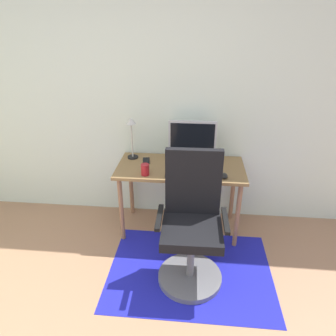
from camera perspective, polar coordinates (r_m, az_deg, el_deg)
The scene contains 10 objects.
wall_back at distance 3.21m, azimuth -5.89°, elevation 12.74°, with size 6.00×0.10×2.60m, color silver.
area_rug at distance 2.90m, azimuth 4.12°, elevation -18.41°, with size 1.43×1.05×0.01m, color #1D20AB.
desk at distance 3.04m, azimuth 2.32°, elevation -1.19°, with size 1.24×0.59×0.73m.
monitor at distance 3.04m, azimuth 4.54°, elevation 5.48°, with size 0.47×0.18×0.41m.
keyboard at distance 2.83m, azimuth 3.85°, elevation -1.21°, with size 0.43×0.13×0.02m, color black.
computer_mouse at distance 2.83m, azimuth 10.42°, elevation -1.43°, with size 0.06×0.10×0.03m, color black.
coffee_cup at distance 2.82m, azimuth -4.28°, elevation -0.29°, with size 0.08×0.08×0.10m, color #A51B22.
cell_phone at distance 3.12m, azimuth -4.07°, elevation 1.39°, with size 0.07×0.14×0.01m, color black.
desk_lamp at distance 3.10m, azimuth -6.80°, elevation 6.88°, with size 0.11×0.11×0.43m.
office_chair at distance 2.57m, azimuth 4.40°, elevation -11.55°, with size 0.56×0.54×1.13m.
Camera 1 is at (0.61, -0.86, 2.03)m, focal length 32.81 mm.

